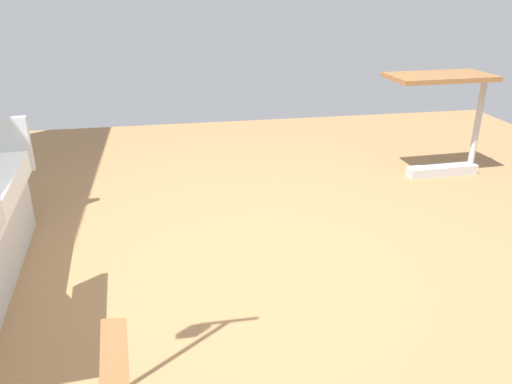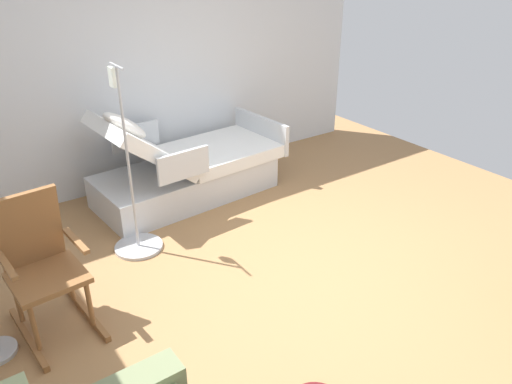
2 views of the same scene
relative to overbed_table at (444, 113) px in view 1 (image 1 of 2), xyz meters
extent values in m
plane|color=#9E7247|center=(1.60, 1.24, -0.53)|extent=(6.54, 6.54, 0.00)
cylinder|color=black|center=(3.15, 0.54, -0.48)|extent=(0.10, 0.10, 0.10)
cube|color=#B2B5BA|center=(-0.06, 0.00, -0.49)|extent=(0.60, 0.14, 0.08)
cylinder|color=black|center=(-0.32, -0.01, -0.50)|extent=(0.07, 0.07, 0.06)
cylinder|color=black|center=(0.20, 0.01, -0.50)|extent=(0.07, 0.07, 0.06)
cylinder|color=#B2B5BA|center=(-0.32, -0.01, -0.08)|extent=(0.05, 0.05, 0.74)
cube|color=brown|center=(0.08, 0.00, 0.29)|extent=(0.81, 0.43, 0.04)
camera|label=1|loc=(2.18, 3.55, 0.96)|focal=34.92mm
camera|label=2|loc=(-1.04, 3.55, 1.99)|focal=34.74mm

